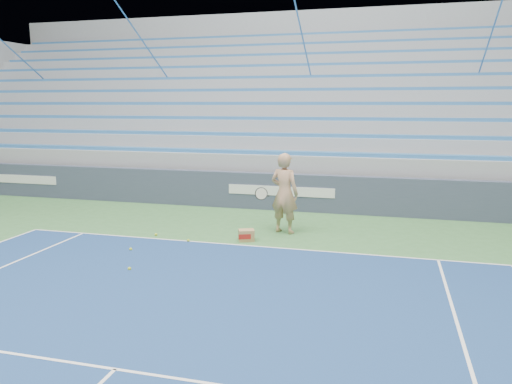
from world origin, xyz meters
TOP-DOWN VIEW (x-y plane):
  - sponsor_barrier at (0.00, 15.88)m, footprint 30.00×0.32m
  - bleachers at (0.00, 21.60)m, footprint 31.00×9.15m
  - tennis_player at (0.62, 13.28)m, footprint 1.02×0.95m
  - ball_box at (-0.07, 12.30)m, footprint 0.43×0.39m
  - tennis_ball_0 at (-1.65, 9.72)m, footprint 0.07×0.07m
  - tennis_ball_1 at (-2.30, 12.17)m, footprint 0.07×0.07m
  - tennis_ball_2 at (-2.28, 10.90)m, footprint 0.07×0.07m
  - tennis_ball_3 at (-1.34, 11.86)m, footprint 0.07×0.07m

SIDE VIEW (x-z plane):
  - tennis_ball_0 at x=-1.65m, z-range 0.00..0.07m
  - tennis_ball_1 at x=-2.30m, z-range 0.00..0.07m
  - tennis_ball_2 at x=-2.28m, z-range 0.00..0.07m
  - tennis_ball_3 at x=-1.34m, z-range 0.00..0.07m
  - ball_box at x=-0.07m, z-range 0.00..0.27m
  - sponsor_barrier at x=0.00m, z-range 0.00..1.10m
  - tennis_player at x=0.62m, z-range 0.00..1.98m
  - bleachers at x=0.00m, z-range -1.29..6.01m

